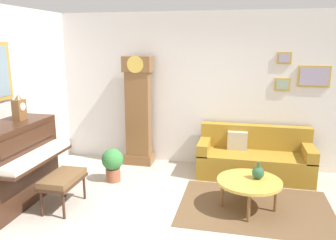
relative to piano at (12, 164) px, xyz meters
name	(u,v)px	position (x,y,z in m)	size (l,w,h in m)	color
ground_plane	(164,229)	(2.23, -0.15, -0.64)	(6.40, 6.00, 0.10)	#B2A899
wall_back	(194,90)	(2.24, 2.25, 0.81)	(5.30, 0.13, 2.80)	silver
area_rug	(255,207)	(3.37, 0.58, -0.59)	(2.10, 1.50, 0.01)	brown
piano	(12,164)	(0.00, 0.00, 0.00)	(0.87, 1.44, 1.17)	#3D2316
piano_bench	(63,180)	(0.75, 0.03, -0.18)	(0.42, 0.70, 0.48)	#3D2316
grandfather_clock	(139,114)	(1.25, 1.97, 0.37)	(0.52, 0.34, 2.03)	brown
couch	(254,158)	(3.37, 1.82, -0.28)	(1.90, 0.80, 0.84)	olive
coffee_table	(249,182)	(3.27, 0.52, -0.19)	(0.88, 0.88, 0.43)	gold
mantel_clock	(19,108)	(0.00, 0.26, 0.75)	(0.13, 0.18, 0.38)	brown
green_jug	(258,173)	(3.38, 0.61, -0.08)	(0.17, 0.17, 0.24)	#234C33
potted_plant	(113,163)	(1.08, 1.05, -0.27)	(0.36, 0.36, 0.56)	#935138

